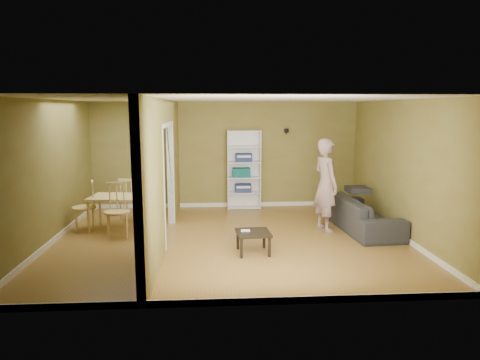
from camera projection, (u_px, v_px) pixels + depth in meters
name	position (u px, v px, depth m)	size (l,w,h in m)	color
room_shell	(230.00, 171.00, 7.83)	(6.50, 6.50, 6.50)	olive
partition	(164.00, 172.00, 7.75)	(0.22, 5.50, 2.60)	olive
wall_speaker	(286.00, 131.00, 10.47)	(0.10, 0.10, 0.10)	black
sofa	(362.00, 209.00, 8.65)	(0.96, 2.24, 0.85)	black
person	(326.00, 177.00, 8.49)	(0.62, 0.79, 2.18)	slate
bookshelf	(244.00, 169.00, 10.48)	(0.81, 0.35, 1.92)	white
paper_box_navy_a	(243.00, 188.00, 10.50)	(0.39, 0.25, 0.20)	#111E4D
paper_box_teal	(241.00, 172.00, 10.44)	(0.43, 0.28, 0.22)	teal
paper_box_navy_b	(244.00, 158.00, 10.38)	(0.39, 0.25, 0.20)	navy
coffee_table	(253.00, 235.00, 7.25)	(0.56, 0.56, 0.37)	black
game_controller	(245.00, 230.00, 7.25)	(0.15, 0.04, 0.03)	white
dining_table	(119.00, 200.00, 8.63)	(1.11, 0.74, 0.69)	#E3C074
chair_left	(84.00, 206.00, 8.53)	(0.47, 0.47, 1.02)	#D8BB8D
chair_near	(117.00, 210.00, 8.11)	(0.48, 0.48, 1.05)	#D6BE8B
chair_far	(130.00, 199.00, 9.26)	(0.45, 0.45, 0.97)	tan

